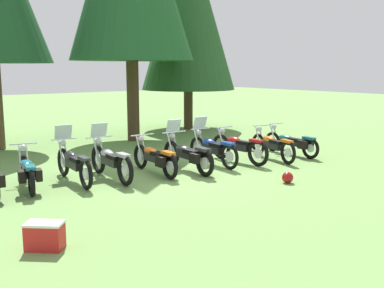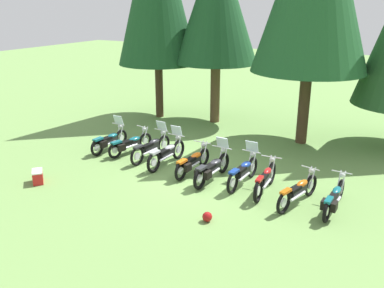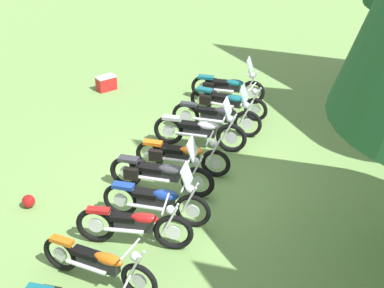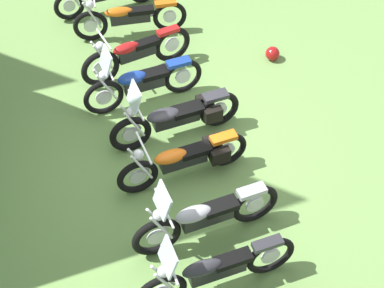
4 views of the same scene
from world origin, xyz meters
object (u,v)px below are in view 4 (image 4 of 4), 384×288
Objects in this scene: motorcycle_6 at (142,82)px; motorcycle_8 at (129,17)px; motorcycle_3 at (205,217)px; motorcycle_2 at (215,270)px; motorcycle_4 at (186,158)px; motorcycle_5 at (177,117)px; motorcycle_7 at (136,53)px; dropped_helmet at (273,54)px.

motorcycle_8 is at bearing -101.77° from motorcycle_6.
motorcycle_3 is 1.03× the size of motorcycle_8.
motorcycle_2 is at bearing 93.64° from motorcycle_8.
motorcycle_8 is (3.99, -0.52, 0.00)m from motorcycle_4.
motorcycle_4 is (1.22, -0.23, -0.05)m from motorcycle_3.
motorcycle_5 is 1.04× the size of motorcycle_7.
motorcycle_5 is (2.13, -0.48, -0.02)m from motorcycle_3.
motorcycle_2 is at bearing 85.20° from motorcycle_6.
motorcycle_5 is at bearing 98.02° from motorcycle_8.
motorcycle_8 is at bearing -94.95° from motorcycle_4.
motorcycle_4 is 0.99× the size of motorcycle_7.
motorcycle_7 is at bearing -92.06° from motorcycle_4.
motorcycle_4 is at bearing 77.55° from motorcycle_5.
motorcycle_7 is (1.92, 0.02, -0.01)m from motorcycle_5.
motorcycle_8 is at bearing -92.48° from motorcycle_5.
motorcycle_5 is 8.44× the size of dropped_helmet.
motorcycle_3 reaches higher than motorcycle_6.
motorcycle_3 is at bearing 137.14° from dropped_helmet.
motorcycle_4 is 8.02× the size of dropped_helmet.
motorcycle_4 is at bearing -98.29° from motorcycle_3.
motorcycle_2 reaches higher than dropped_helmet.
motorcycle_3 is at bearing 81.85° from motorcycle_4.
motorcycle_5 is at bearing -102.59° from motorcycle_4.
motorcycle_7 is at bearing -86.76° from motorcycle_5.
motorcycle_2 is 5.35m from dropped_helmet.
motorcycle_3 is at bearing 87.99° from motorcycle_6.
motorcycle_5 is (3.02, -0.75, -0.01)m from motorcycle_2.
motorcycle_7 is (0.85, -0.21, -0.03)m from motorcycle_6.
motorcycle_7 is 8.09× the size of dropped_helmet.
motorcycle_3 reaches higher than motorcycle_8.
motorcycle_5 reaches higher than motorcycle_7.
motorcycle_5 is at bearing 114.28° from dropped_helmet.
motorcycle_5 reaches higher than motorcycle_4.
motorcycle_3 is 4.50m from dropped_helmet.
motorcycle_7 reaches higher than motorcycle_4.
motorcycle_4 is 4.02m from motorcycle_8.
motorcycle_5 reaches higher than dropped_helmet.
motorcycle_3 is (0.89, -0.27, 0.00)m from motorcycle_2.
motorcycle_3 is at bearing -103.16° from motorcycle_2.
motorcycle_7 is at bearing -101.48° from motorcycle_6.
motorcycle_4 is at bearing 126.30° from dropped_helmet.
motorcycle_3 is 1.04× the size of motorcycle_7.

